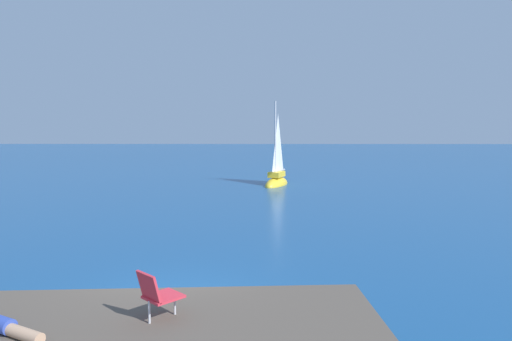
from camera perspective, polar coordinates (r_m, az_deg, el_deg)
ground_plane at (r=11.23m, az=-10.47°, el=-15.66°), size 160.00×160.00×0.00m
sailboat_near at (r=30.69m, az=2.55°, el=-1.19°), size 2.18×3.35×6.04m
beach_chair at (r=7.54m, az=-12.05°, el=-14.47°), size 0.76×0.76×0.80m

